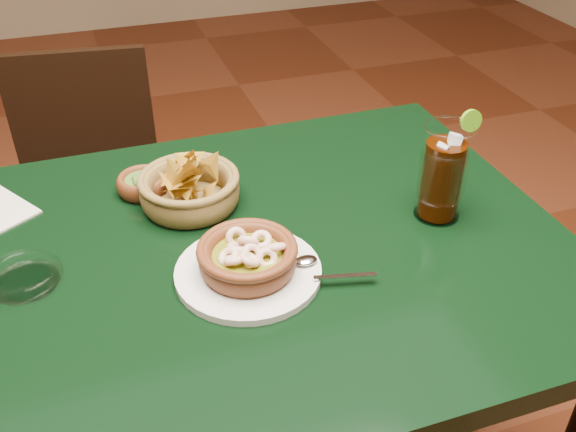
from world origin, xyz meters
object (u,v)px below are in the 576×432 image
object	(u,v)px
dining_chair	(93,201)
cola_drink	(443,173)
chip_basket	(189,189)
dining_table	(205,303)
shrimp_plate	(248,261)

from	to	relation	value
dining_chair	cola_drink	xyz separation A→B (m)	(0.57, -0.72, 0.38)
dining_chair	chip_basket	size ratio (longest dim) A/B	3.94
dining_chair	chip_basket	bearing A→B (deg)	-72.50
cola_drink	chip_basket	bearing A→B (deg)	156.89
dining_table	dining_chair	distance (m)	0.75
dining_chair	shrimp_plate	distance (m)	0.86
chip_basket	cola_drink	bearing A→B (deg)	-23.11
dining_table	dining_chair	world-z (taller)	dining_chair
dining_table	dining_chair	bearing A→B (deg)	102.58
chip_basket	cola_drink	world-z (taller)	cola_drink
dining_chair	cola_drink	size ratio (longest dim) A/B	4.27
dining_chair	shrimp_plate	world-z (taller)	shrimp_plate
dining_chair	shrimp_plate	size ratio (longest dim) A/B	2.84
chip_basket	cola_drink	xyz separation A→B (m)	(0.40, -0.17, 0.05)
dining_table	chip_basket	xyz separation A→B (m)	(0.02, 0.15, 0.13)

